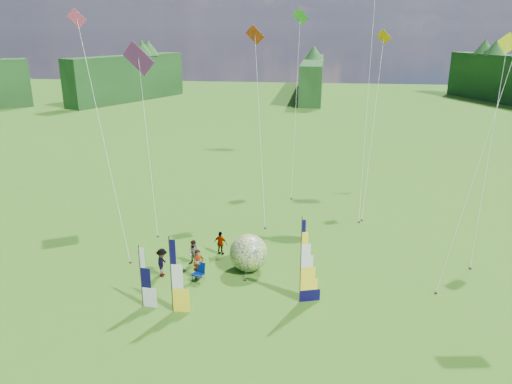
# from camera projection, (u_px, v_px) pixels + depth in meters

# --- Properties ---
(ground) EXTENTS (220.00, 220.00, 0.00)m
(ground) POSITION_uv_depth(u_px,v_px,m) (266.00, 326.00, 24.18)
(ground) COLOR #4D761D
(ground) RESTS_ON ground
(treeline_ring) EXTENTS (210.00, 210.00, 8.00)m
(treeline_ring) POSITION_uv_depth(u_px,v_px,m) (266.00, 251.00, 22.91)
(treeline_ring) COLOR #23531F
(treeline_ring) RESTS_ON ground
(feather_banner_main) EXTENTS (1.24, 0.47, 4.65)m
(feather_banner_main) POSITION_uv_depth(u_px,v_px,m) (301.00, 262.00, 25.56)
(feather_banner_main) COLOR #0A0737
(feather_banner_main) RESTS_ON ground
(side_banner_left) EXTENTS (1.11, 0.13, 4.02)m
(side_banner_left) POSITION_uv_depth(u_px,v_px,m) (171.00, 276.00, 24.77)
(side_banner_left) COLOR yellow
(side_banner_left) RESTS_ON ground
(side_banner_far) EXTENTS (0.99, 0.20, 3.35)m
(side_banner_far) POSITION_uv_depth(u_px,v_px,m) (141.00, 277.00, 25.37)
(side_banner_far) COLOR white
(side_banner_far) RESTS_ON ground
(bol_inflatable) EXTENTS (2.25, 2.25, 2.24)m
(bol_inflatable) POSITION_uv_depth(u_px,v_px,m) (248.00, 253.00, 29.40)
(bol_inflatable) COLOR #00198C
(bol_inflatable) RESTS_ON ground
(spectator_a) EXTENTS (0.77, 0.70, 1.77)m
(spectator_a) POSITION_uv_depth(u_px,v_px,m) (198.00, 264.00, 28.52)
(spectator_a) COLOR #66594C
(spectator_a) RESTS_ON ground
(spectator_b) EXTENTS (0.85, 0.57, 1.61)m
(spectator_b) POSITION_uv_depth(u_px,v_px,m) (194.00, 253.00, 30.12)
(spectator_b) COLOR #66594C
(spectator_b) RESTS_ON ground
(spectator_c) EXTENTS (0.48, 1.13, 1.70)m
(spectator_c) POSITION_uv_depth(u_px,v_px,m) (162.00, 263.00, 28.79)
(spectator_c) COLOR #66594C
(spectator_c) RESTS_ON ground
(spectator_d) EXTENTS (0.98, 0.63, 1.56)m
(spectator_d) POSITION_uv_depth(u_px,v_px,m) (221.00, 243.00, 31.53)
(spectator_d) COLOR #66594C
(spectator_d) RESTS_ON ground
(camp_chair) EXTENTS (0.84, 0.84, 1.10)m
(camp_chair) POSITION_uv_depth(u_px,v_px,m) (198.00, 273.00, 28.22)
(camp_chair) COLOR #01154D
(camp_chair) RESTS_ON ground
(kite_whale) EXTENTS (5.56, 14.11, 22.07)m
(kite_whale) POSITION_uv_depth(u_px,v_px,m) (370.00, 64.00, 38.38)
(kite_whale) COLOR black
(kite_whale) RESTS_ON ground
(kite_rainbow_delta) EXTENTS (9.43, 12.12, 13.73)m
(kite_rainbow_delta) POSITION_uv_depth(u_px,v_px,m) (147.00, 129.00, 35.40)
(kite_rainbow_delta) COLOR red
(kite_rainbow_delta) RESTS_ON ground
(kite_parafoil) EXTENTS (9.04, 9.99, 18.62)m
(kite_parafoil) POSITION_uv_depth(u_px,v_px,m) (491.00, 115.00, 26.57)
(kite_parafoil) COLOR #C23B20
(kite_parafoil) RESTS_ON ground
(small_kite_red) EXTENTS (6.01, 10.39, 14.46)m
(small_kite_red) POSITION_uv_depth(u_px,v_px,m) (260.00, 120.00, 37.02)
(small_kite_red) COLOR #BC370F
(small_kite_red) RESTS_ON ground
(small_kite_orange) EXTENTS (5.53, 10.94, 13.99)m
(small_kite_orange) POSITION_uv_depth(u_px,v_px,m) (374.00, 118.00, 38.94)
(small_kite_orange) COLOR #E69500
(small_kite_orange) RESTS_ON ground
(small_kite_yellow) EXTENTS (7.25, 10.26, 13.97)m
(small_kite_yellow) POSITION_uv_depth(u_px,v_px,m) (491.00, 143.00, 30.73)
(small_kite_yellow) COLOR yellow
(small_kite_yellow) RESTS_ON ground
(small_kite_pink) EXTENTS (8.25, 8.97, 15.33)m
(small_kite_pink) POSITION_uv_depth(u_px,v_px,m) (102.00, 130.00, 31.07)
(small_kite_pink) COLOR #CC3A5D
(small_kite_pink) RESTS_ON ground
(small_kite_green) EXTENTS (3.84, 11.76, 15.94)m
(small_kite_green) POSITION_uv_depth(u_px,v_px,m) (296.00, 96.00, 43.65)
(small_kite_green) COLOR green
(small_kite_green) RESTS_ON ground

